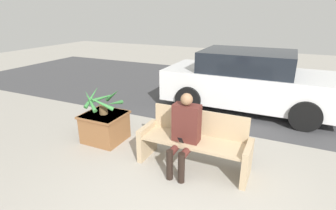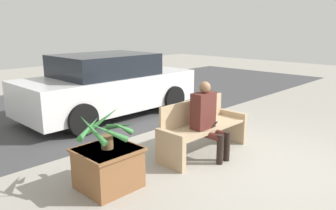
{
  "view_description": "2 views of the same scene",
  "coord_description": "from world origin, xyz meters",
  "px_view_note": "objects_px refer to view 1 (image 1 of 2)",
  "views": [
    {
      "loc": [
        1.03,
        -2.59,
        2.42
      ],
      "look_at": [
        -0.82,
        1.37,
        0.84
      ],
      "focal_mm": 28.0,
      "sensor_mm": 36.0,
      "label": 1
    },
    {
      "loc": [
        -4.41,
        -2.29,
        2.12
      ],
      "look_at": [
        -0.85,
        1.15,
        0.93
      ],
      "focal_mm": 35.0,
      "sensor_mm": 36.0,
      "label": 2
    }
  ],
  "objects_px": {
    "bench": "(195,142)",
    "potted_plant": "(103,101)",
    "planter_box": "(105,126)",
    "parked_car": "(249,81)",
    "person_seated": "(184,130)"
  },
  "relations": [
    {
      "from": "bench",
      "to": "planter_box",
      "type": "relative_size",
      "value": 2.32
    },
    {
      "from": "planter_box",
      "to": "parked_car",
      "type": "distance_m",
      "value": 3.78
    },
    {
      "from": "planter_box",
      "to": "parked_car",
      "type": "bearing_deg",
      "value": 53.87
    },
    {
      "from": "planter_box",
      "to": "potted_plant",
      "type": "xyz_separation_m",
      "value": [
        -0.0,
        0.0,
        0.51
      ]
    },
    {
      "from": "planter_box",
      "to": "bench",
      "type": "bearing_deg",
      "value": -3.07
    },
    {
      "from": "planter_box",
      "to": "parked_car",
      "type": "relative_size",
      "value": 0.18
    },
    {
      "from": "parked_car",
      "to": "planter_box",
      "type": "bearing_deg",
      "value": -126.13
    },
    {
      "from": "person_seated",
      "to": "potted_plant",
      "type": "distance_m",
      "value": 1.8
    },
    {
      "from": "bench",
      "to": "planter_box",
      "type": "bearing_deg",
      "value": 176.93
    },
    {
      "from": "planter_box",
      "to": "potted_plant",
      "type": "relative_size",
      "value": 1.02
    },
    {
      "from": "bench",
      "to": "potted_plant",
      "type": "relative_size",
      "value": 2.37
    },
    {
      "from": "potted_plant",
      "to": "parked_car",
      "type": "bearing_deg",
      "value": 53.79
    },
    {
      "from": "bench",
      "to": "potted_plant",
      "type": "height_order",
      "value": "potted_plant"
    },
    {
      "from": "bench",
      "to": "potted_plant",
      "type": "distance_m",
      "value": 1.92
    },
    {
      "from": "bench",
      "to": "person_seated",
      "type": "height_order",
      "value": "person_seated"
    }
  ]
}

